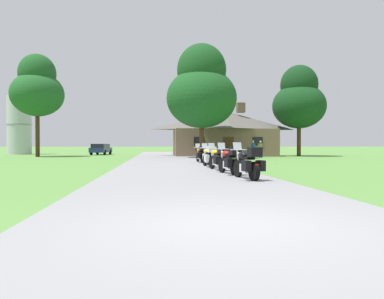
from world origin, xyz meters
The scene contains 16 objects.
ground_plane centered at (0.00, 20.00, 0.00)m, with size 500.00×500.00×0.00m, color #56893D.
asphalt_driveway centered at (0.00, 18.00, 0.03)m, with size 6.40×80.00×0.06m, color gray.
motorcycle_black_nearest_to_camera centered at (2.08, 6.89, 0.61)m, with size 0.92×2.08×1.30m.
motorcycle_red_second_in_row centered at (1.91, 9.13, 0.61)m, with size 0.95×2.07×1.30m.
motorcycle_yellow_third_in_row centered at (1.87, 11.65, 0.61)m, with size 0.96×2.07×1.30m.
motorcycle_yellow_fourth_in_row centered at (1.81, 14.23, 0.61)m, with size 0.86×2.08×1.30m.
motorcycle_silver_fifth_in_row centered at (2.05, 16.56, 0.61)m, with size 0.79×2.08×1.30m.
motorcycle_orange_farthest_in_row centered at (1.96, 19.21, 0.61)m, with size 0.84×2.08×1.30m.
stone_lodge centered at (6.61, 35.68, 2.68)m, with size 11.94×6.45×6.10m.
bystander_blue_shirt_near_lodge centered at (8.33, 29.22, 0.95)m, with size 0.34×0.52×1.69m.
bystander_olive_shirt_beside_signpost centered at (9.09, 29.20, 0.93)m, with size 0.52×0.33×1.67m.
tree_left_far centered at (-13.72, 35.00, 7.33)m, with size 5.55×5.55×10.99m.
tree_by_lodge_front centered at (3.23, 28.81, 6.48)m, with size 6.65×6.65×10.84m.
tree_right_of_lodge centered at (14.95, 34.11, 6.34)m, with size 5.92×5.92×10.23m.
metal_silo_distant centered at (-19.37, 45.49, 4.39)m, with size 3.18×3.18×8.76m.
parked_navy_suv_far_left centered at (-8.13, 42.16, 0.78)m, with size 2.35×4.78×1.40m.
Camera 1 is at (-1.11, -5.40, 1.26)m, focal length 34.01 mm.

